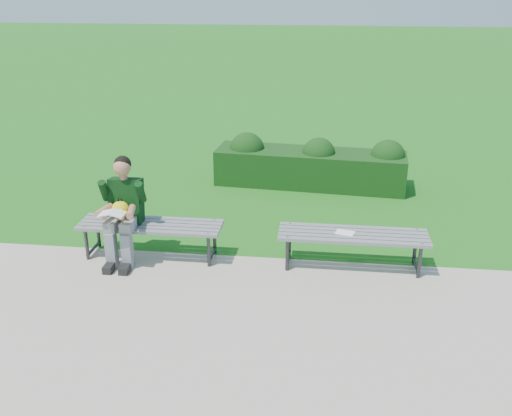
{
  "coord_description": "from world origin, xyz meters",
  "views": [
    {
      "loc": [
        0.72,
        -6.47,
        3.32
      ],
      "look_at": [
        -0.05,
        -0.09,
        0.73
      ],
      "focal_mm": 40.0,
      "sensor_mm": 36.0,
      "label": 1
    }
  ],
  "objects": [
    {
      "name": "bench_right",
      "position": [
        1.14,
        -0.11,
        0.42
      ],
      "size": [
        1.8,
        0.5,
        0.46
      ],
      "color": "slate",
      "rests_on": "walkway"
    },
    {
      "name": "hedge",
      "position": [
        0.53,
        2.91,
        0.37
      ],
      "size": [
        3.27,
        1.07,
        0.87
      ],
      "color": "#15380F",
      "rests_on": "ground"
    },
    {
      "name": "walkway",
      "position": [
        0.0,
        -1.75,
        0.01
      ],
      "size": [
        30.0,
        3.5,
        0.02
      ],
      "color": "beige",
      "rests_on": "ground"
    },
    {
      "name": "seated_boy",
      "position": [
        -1.69,
        -0.22,
        0.71
      ],
      "size": [
        0.56,
        0.76,
        1.31
      ],
      "color": "slate",
      "rests_on": "walkway"
    },
    {
      "name": "ground",
      "position": [
        0.0,
        0.0,
        0.0
      ],
      "size": [
        80.0,
        80.0,
        0.0
      ],
      "color": "#266C1F",
      "rests_on": "ground"
    },
    {
      "name": "paper_sheet",
      "position": [
        1.04,
        -0.11,
        0.47
      ],
      "size": [
        0.25,
        0.21,
        0.01
      ],
      "color": "white",
      "rests_on": "bench_right"
    },
    {
      "name": "bench_left",
      "position": [
        -1.39,
        -0.12,
        0.42
      ],
      "size": [
        1.8,
        0.5,
        0.46
      ],
      "color": "slate",
      "rests_on": "walkway"
    }
  ]
}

